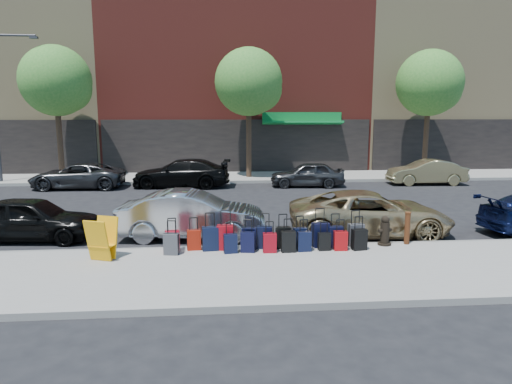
{
  "coord_description": "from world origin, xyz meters",
  "views": [
    {
      "loc": [
        -1.24,
        -16.67,
        3.76
      ],
      "look_at": [
        0.01,
        -1.5,
        1.14
      ],
      "focal_mm": 32.0,
      "sensor_mm": 36.0,
      "label": 1
    }
  ],
  "objects": [
    {
      "name": "car_near_1",
      "position": [
        -2.06,
        -3.05,
        0.72
      ],
      "size": [
        4.51,
        1.91,
        1.45
      ],
      "primitive_type": "imported",
      "rotation": [
        0.0,
        0.0,
        1.48
      ],
      "color": "#AFB0B6",
      "rests_on": "ground"
    },
    {
      "name": "car_near_0",
      "position": [
        -6.86,
        -2.87,
        0.66
      ],
      "size": [
        4.01,
        1.88,
        1.33
      ],
      "primitive_type": "imported",
      "rotation": [
        0.0,
        0.0,
        1.49
      ],
      "color": "black",
      "rests_on": "ground"
    },
    {
      "name": "suitcase_front_1",
      "position": [
        -1.93,
        -4.76,
        0.43
      ],
      "size": [
        0.38,
        0.23,
        0.88
      ],
      "rotation": [
        0.0,
        0.0,
        0.1
      ],
      "color": "maroon",
      "rests_on": "sidewalk_near"
    },
    {
      "name": "tree_center",
      "position": [
        0.64,
        9.5,
        5.41
      ],
      "size": [
        3.8,
        3.8,
        7.27
      ],
      "color": "black",
      "rests_on": "sidewalk_far"
    },
    {
      "name": "fire_hydrant",
      "position": [
        3.34,
        -4.72,
        0.53
      ],
      "size": [
        0.43,
        0.37,
        0.83
      ],
      "rotation": [
        0.0,
        0.0,
        0.33
      ],
      "color": "black",
      "rests_on": "sidewalk_near"
    },
    {
      "name": "building_right",
      "position": [
        16.0,
        17.99,
        8.98
      ],
      "size": [
        15.0,
        12.12,
        18.0
      ],
      "color": "tan",
      "rests_on": "ground"
    },
    {
      "name": "suitcase_back_3",
      "position": [
        -0.96,
        -5.12,
        0.41
      ],
      "size": [
        0.37,
        0.24,
        0.82
      ],
      "rotation": [
        0.0,
        0.0,
        0.13
      ],
      "color": "black",
      "rests_on": "sidewalk_near"
    },
    {
      "name": "suitcase_front_3",
      "position": [
        -1.08,
        -4.82,
        0.49
      ],
      "size": [
        0.47,
        0.28,
        1.08
      ],
      "rotation": [
        0.0,
        0.0,
        -0.08
      ],
      "color": "maroon",
      "rests_on": "sidewalk_near"
    },
    {
      "name": "tree_left",
      "position": [
        -9.86,
        9.5,
        5.41
      ],
      "size": [
        3.8,
        3.8,
        7.27
      ],
      "color": "black",
      "rests_on": "sidewalk_far"
    },
    {
      "name": "suitcase_front_8",
      "position": [
        1.52,
        -4.76,
        0.49
      ],
      "size": [
        0.49,
        0.33,
        1.08
      ],
      "rotation": [
        0.0,
        0.0,
        0.2
      ],
      "color": "black",
      "rests_on": "sidewalk_near"
    },
    {
      "name": "car_far_0",
      "position": [
        -8.41,
        6.95,
        0.65
      ],
      "size": [
        4.71,
        2.26,
        1.3
      ],
      "primitive_type": "imported",
      "rotation": [
        0.0,
        0.0,
        -1.59
      ],
      "color": "#313134",
      "rests_on": "ground"
    },
    {
      "name": "building_left",
      "position": [
        -16.0,
        17.98,
        7.98
      ],
      "size": [
        15.0,
        12.12,
        16.0
      ],
      "color": "tan",
      "rests_on": "ground"
    },
    {
      "name": "suitcase_front_10",
      "position": [
        2.5,
        -4.79,
        0.47
      ],
      "size": [
        0.45,
        0.29,
        1.01
      ],
      "rotation": [
        0.0,
        0.0,
        0.16
      ],
      "color": "#3D3D42",
      "rests_on": "sidewalk_near"
    },
    {
      "name": "car_far_2",
      "position": [
        3.35,
        6.56,
        0.65
      ],
      "size": [
        3.92,
        1.85,
        1.3
      ],
      "primitive_type": "imported",
      "rotation": [
        0.0,
        0.0,
        -1.66
      ],
      "color": "#303032",
      "rests_on": "ground"
    },
    {
      "name": "curb_near",
      "position": [
        0.0,
        -4.48,
        0.07
      ],
      "size": [
        60.0,
        0.08,
        0.15
      ],
      "primitive_type": "cube",
      "color": "gray",
      "rests_on": "ground"
    },
    {
      "name": "suitcase_back_5",
      "position": [
        0.07,
        -5.15,
        0.41
      ],
      "size": [
        0.35,
        0.21,
        0.83
      ],
      "rotation": [
        0.0,
        0.0,
        -0.02
      ],
      "color": "maroon",
      "rests_on": "sidewalk_near"
    },
    {
      "name": "suitcase_front_0",
      "position": [
        -2.49,
        -4.82,
        0.43
      ],
      "size": [
        0.39,
        0.26,
        0.89
      ],
      "rotation": [
        0.0,
        0.0,
        0.15
      ],
      "color": "#AC0B1B",
      "rests_on": "sidewalk_near"
    },
    {
      "name": "suitcase_back_7",
      "position": [
        1.0,
        -5.11,
        0.42
      ],
      "size": [
        0.37,
        0.23,
        0.85
      ],
      "rotation": [
        0.0,
        0.0,
        0.06
      ],
      "color": "black",
      "rests_on": "sidewalk_near"
    },
    {
      "name": "suitcase_back_6",
      "position": [
        0.57,
        -5.15,
        0.43
      ],
      "size": [
        0.38,
        0.22,
        0.89
      ],
      "rotation": [
        0.0,
        0.0,
        0.01
      ],
      "color": "black",
      "rests_on": "sidewalk_near"
    },
    {
      "name": "sidewalk_far",
      "position": [
        0.0,
        10.0,
        0.07
      ],
      "size": [
        60.0,
        4.0,
        0.15
      ],
      "primitive_type": "cube",
      "color": "gray",
      "rests_on": "ground"
    },
    {
      "name": "suitcase_back_9",
      "position": [
        1.98,
        -5.12,
        0.41
      ],
      "size": [
        0.36,
        0.22,
        0.84
      ],
      "rotation": [
        0.0,
        0.0,
        -0.05
      ],
      "color": "#9F0A0E",
      "rests_on": "sidewalk_near"
    },
    {
      "name": "ground",
      "position": [
        0.0,
        0.0,
        0.0
      ],
      "size": [
        120.0,
        120.0,
        0.0
      ],
      "primitive_type": "plane",
      "color": "black",
      "rests_on": "ground"
    },
    {
      "name": "suitcase_back_8",
      "position": [
        1.55,
        -5.09,
        0.39
      ],
      "size": [
        0.33,
        0.2,
        0.77
      ],
      "rotation": [
        0.0,
        0.0,
        0.05
      ],
      "color": "black",
      "rests_on": "sidewalk_near"
    },
    {
      "name": "suitcase_back_0",
      "position": [
        -2.49,
        -5.13,
        0.43
      ],
      "size": [
        0.41,
        0.28,
        0.9
      ],
      "rotation": [
        0.0,
        0.0,
        -0.16
      ],
      "color": "#3D3E42",
      "rests_on": "sidewalk_near"
    },
    {
      "name": "suitcase_front_4",
      "position": [
        -0.45,
        -4.82,
        0.44
      ],
      "size": [
        0.42,
        0.27,
        0.94
      ],
      "rotation": [
        0.0,
        0.0,
        -0.16
      ],
      "color": "black",
      "rests_on": "sidewalk_near"
    },
    {
      "name": "suitcase_front_6",
      "position": [
        0.48,
        -4.8,
        0.45
      ],
      "size": [
        0.4,
        0.24,
        0.94
      ],
      "rotation": [
        0.0,
        0.0,
        0.06
      ],
      "color": "black",
      "rests_on": "sidewalk_near"
    },
    {
      "name": "suitcase_front_9",
      "position": [
        1.92,
        -4.8,
        0.44
      ],
      "size": [
        0.39,
        0.22,
        0.93
      ],
      "rotation": [
        0.0,
        0.0,
        0.03
      ],
      "color": "black",
      "rests_on": "sidewalk_near"
    },
    {
      "name": "tree_right",
      "position": [
        11.14,
        9.5,
        5.41
      ],
      "size": [
        3.8,
        3.8,
        7.27
      ],
      "color": "black",
      "rests_on": "sidewalk_far"
    },
    {
      "name": "suitcase_front_5",
      "position": [
        -0.03,
        -4.78,
        0.45
      ],
      "size": [
        0.43,
        0.29,
        0.97
      ],
      "rotation": [
        0.0,
        0.0,
        -0.18
      ],
      "color": "black",
      "rests_on": "sidewalk_near"
    },
    {
      "name": "car_near_2",
      "position": [
        3.45,
        -3.12,
        0.69
      ],
      "size": [
        5.13,
        2.61,
        1.39
      ],
      "primitive_type": "imported",
      "rotation": [
        0.0,
        0.0,
        1.51
      ],
      "color": "tan",
      "rests_on": "ground"
    },
    {
      "name": "suitcase_back_10",
      "position": [
        2.49,
        -5.12,
        0.44
      ],
      "size": [
        0.41,
        0.28,
        0.92
      ],
      "rotation": [
        0.0,
        0.0,
        0.15
      ],
      "color": "black",
      "rests_on": "sidewalk_near"
    },
    {
      "name": "curb_far",
      "position": [
        0.0,
        7.98,
        0.07
      ],
      "size": [
        60.0,
        0.08,
        0.15
      ],
      "primitive_type": "cube",
      "color": "gray",
      "rests_on": "ground"
    },
    {
      "name": "car_far_1",
      "position": [
        -3.17,
        6.95,
        0.72
      ],
      "size": [
        5.18,
        2.56,
        1.45
      ],
      "primitive_type": "imported",
      "rotation": [
        0.0,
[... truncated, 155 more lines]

